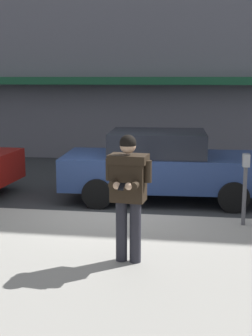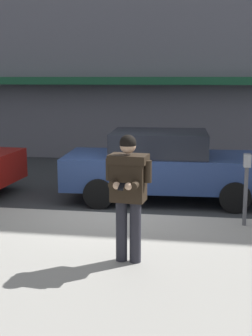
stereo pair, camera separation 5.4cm
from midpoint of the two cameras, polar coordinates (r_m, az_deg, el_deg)
The scene contains 6 objects.
ground_plane at distance 9.27m, azimuth -1.68°, elevation -5.95°, with size 80.00×80.00×0.00m, color #2B2D30.
sidewalk at distance 6.46m, azimuth 2.65°, elevation -13.02°, with size 32.00×5.30×0.14m, color #99968E.
curb_paint_line at distance 9.20m, azimuth 4.55°, elevation -6.10°, with size 28.00×0.12×0.01m, color silver.
parked_sedan_mid at distance 10.39m, azimuth 4.48°, elevation 0.36°, with size 4.58×2.09×1.54m.
man_texting_on_phone at distance 6.41m, azimuth 0.03°, elevation -2.06°, with size 0.65×0.61×1.81m.
parking_meter at distance 8.35m, azimuth 14.15°, elevation -1.31°, with size 0.12×0.18×1.27m.
Camera 1 is at (1.57, -8.73, 2.69)m, focal length 50.00 mm.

